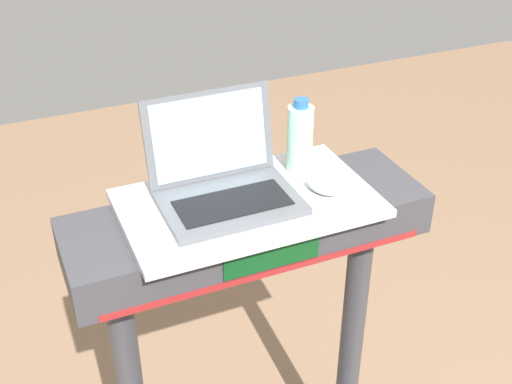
# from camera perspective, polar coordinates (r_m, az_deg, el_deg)

# --- Properties ---
(desk_board) EXTENTS (0.61, 0.36, 0.02)m
(desk_board) POSITION_cam_1_polar(r_m,az_deg,el_deg) (1.60, -0.71, -0.96)
(desk_board) COLOR silver
(desk_board) RESTS_ON treadmill_base
(laptop) EXTENTS (0.32, 0.27, 0.24)m
(laptop) POSITION_cam_1_polar(r_m,az_deg,el_deg) (1.58, -2.83, 1.01)
(laptop) COLOR #515459
(laptop) RESTS_ON desk_board
(computer_mouse) EXTENTS (0.08, 0.11, 0.03)m
(computer_mouse) POSITION_cam_1_polar(r_m,az_deg,el_deg) (1.63, 5.72, 0.62)
(computer_mouse) COLOR #B2B2B7
(computer_mouse) RESTS_ON desk_board
(water_bottle) EXTENTS (0.07, 0.07, 0.20)m
(water_bottle) POSITION_cam_1_polar(r_m,az_deg,el_deg) (1.69, 3.79, 4.68)
(water_bottle) COLOR #9EDBB2
(water_bottle) RESTS_ON desk_board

